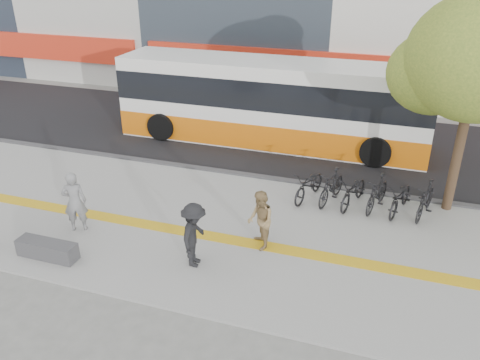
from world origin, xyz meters
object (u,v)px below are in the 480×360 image
(pedestrian_tan, at_px, (260,220))
(pedestrian_dark, at_px, (194,235))
(street_tree, at_px, (476,60))
(bus, at_px, (271,105))
(seated_woman, at_px, (75,202))
(bench, at_px, (47,249))

(pedestrian_tan, height_order, pedestrian_dark, pedestrian_dark)
(street_tree, bearing_deg, bus, 150.64)
(street_tree, xyz_separation_m, bus, (-6.54, 3.68, -2.94))
(street_tree, distance_m, pedestrian_dark, 8.73)
(seated_woman, xyz_separation_m, pedestrian_tan, (5.05, 0.75, -0.08))
(seated_woman, bearing_deg, bus, -138.64)
(street_tree, distance_m, bus, 8.06)
(street_tree, height_order, seated_woman, street_tree)
(bench, height_order, bus, bus)
(bus, distance_m, pedestrian_tan, 7.80)
(bus, relative_size, seated_woman, 6.89)
(seated_woman, bearing_deg, street_tree, 178.20)
(street_tree, relative_size, seated_woman, 3.59)
(street_tree, distance_m, seated_woman, 11.44)
(bench, xyz_separation_m, bus, (3.24, 9.70, 1.27))
(pedestrian_dark, bearing_deg, bench, 99.01)
(bus, bearing_deg, pedestrian_dark, -87.09)
(bench, height_order, seated_woman, seated_woman)
(seated_woman, bearing_deg, pedestrian_tan, 161.39)
(street_tree, relative_size, pedestrian_tan, 3.92)
(bench, bearing_deg, bus, 71.53)
(bench, distance_m, street_tree, 12.23)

